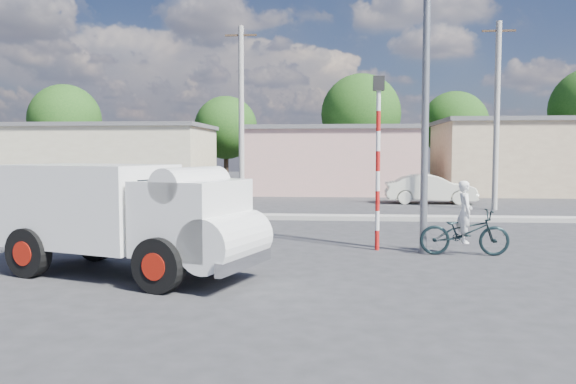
# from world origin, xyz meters

# --- Properties ---
(ground_plane) EXTENTS (120.00, 120.00, 0.00)m
(ground_plane) POSITION_xyz_m (0.00, 0.00, 0.00)
(ground_plane) COLOR #2C2B2E
(ground_plane) RESTS_ON ground
(median) EXTENTS (40.00, 0.80, 0.16)m
(median) POSITION_xyz_m (0.00, 8.00, 0.08)
(median) COLOR #99968E
(median) RESTS_ON ground
(truck) EXTENTS (5.70, 3.58, 2.22)m
(truck) POSITION_xyz_m (-1.95, -1.86, 1.23)
(truck) COLOR black
(truck) RESTS_ON ground
(bicycle) EXTENTS (2.12, 0.76, 1.11)m
(bicycle) POSITION_xyz_m (5.24, 0.97, 0.55)
(bicycle) COLOR black
(bicycle) RESTS_ON ground
(cyclist) EXTENTS (0.36, 0.55, 1.50)m
(cyclist) POSITION_xyz_m (5.24, 0.97, 0.75)
(cyclist) COLOR white
(cyclist) RESTS_ON ground
(car_cream) EXTENTS (4.32, 1.53, 1.42)m
(car_cream) POSITION_xyz_m (6.77, 14.97, 0.71)
(car_cream) COLOR silver
(car_cream) RESTS_ON ground
(traffic_pole) EXTENTS (0.28, 0.18, 4.36)m
(traffic_pole) POSITION_xyz_m (3.20, 1.50, 2.59)
(traffic_pole) COLOR red
(traffic_pole) RESTS_ON ground
(streetlight) EXTENTS (2.34, 0.22, 9.00)m
(streetlight) POSITION_xyz_m (4.14, 1.20, 4.96)
(streetlight) COLOR slate
(streetlight) RESTS_ON ground
(building_row) EXTENTS (37.80, 7.30, 4.44)m
(building_row) POSITION_xyz_m (1.10, 22.00, 2.13)
(building_row) COLOR #C2B693
(building_row) RESTS_ON ground
(tree_row) EXTENTS (43.62, 7.43, 8.42)m
(tree_row) POSITION_xyz_m (3.76, 28.45, 4.99)
(tree_row) COLOR #38281E
(tree_row) RESTS_ON ground
(utility_poles) EXTENTS (35.40, 0.24, 8.00)m
(utility_poles) POSITION_xyz_m (3.25, 12.00, 4.07)
(utility_poles) COLOR #99968E
(utility_poles) RESTS_ON ground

